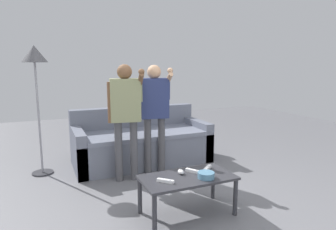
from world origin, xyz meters
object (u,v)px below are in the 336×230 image
(game_remote_wand_far, at_px, (193,171))
(player_center, at_px, (154,106))
(snack_bowl, at_px, (206,175))
(game_remote_wand_near, at_px, (165,181))
(couch, at_px, (141,143))
(coffee_table, at_px, (187,182))
(game_remote_nunchuk, at_px, (181,172))
(floor_lamp, at_px, (35,64))
(player_left, at_px, (125,109))
(game_remote_wand_spare, at_px, (207,168))

(game_remote_wand_far, bearing_deg, player_center, 88.74)
(snack_bowl, bearing_deg, game_remote_wand_near, 171.61)
(couch, relative_size, player_center, 1.36)
(coffee_table, distance_m, game_remote_nunchuk, 0.12)
(game_remote_nunchuk, bearing_deg, snack_bowl, -47.94)
(couch, height_order, game_remote_nunchuk, couch)
(floor_lamp, relative_size, player_left, 1.16)
(floor_lamp, distance_m, game_remote_wand_spare, 2.60)
(game_remote_nunchuk, relative_size, player_left, 0.06)
(game_remote_nunchuk, bearing_deg, game_remote_wand_near, -149.04)
(game_remote_wand_spare, bearing_deg, player_center, 97.93)
(couch, bearing_deg, player_center, -87.72)
(game_remote_nunchuk, bearing_deg, player_center, 82.16)
(game_remote_wand_near, distance_m, game_remote_wand_spare, 0.56)
(snack_bowl, xyz_separation_m, game_remote_nunchuk, (-0.18, 0.20, -0.01))
(couch, relative_size, floor_lamp, 1.16)
(snack_bowl, height_order, game_remote_nunchuk, snack_bowl)
(floor_lamp, xyz_separation_m, game_remote_wand_far, (1.42, -1.74, -1.09))
(game_remote_nunchuk, bearing_deg, player_left, 104.95)
(couch, distance_m, game_remote_wand_far, 1.70)
(snack_bowl, bearing_deg, coffee_table, 142.02)
(coffee_table, relative_size, game_remote_wand_spare, 6.47)
(coffee_table, height_order, game_remote_nunchuk, game_remote_nunchuk)
(player_left, distance_m, player_center, 0.45)
(player_left, bearing_deg, player_center, 14.15)
(snack_bowl, relative_size, game_remote_wand_spare, 1.14)
(coffee_table, xyz_separation_m, player_left, (-0.31, 1.12, 0.60))
(coffee_table, distance_m, player_left, 1.31)
(game_remote_nunchuk, distance_m, player_left, 1.19)
(snack_bowl, xyz_separation_m, game_remote_wand_far, (-0.04, 0.19, -0.01))
(floor_lamp, height_order, game_remote_wand_far, floor_lamp)
(couch, distance_m, player_left, 1.01)
(game_remote_nunchuk, distance_m, game_remote_wand_spare, 0.32)
(couch, bearing_deg, game_remote_wand_far, -90.12)
(coffee_table, height_order, snack_bowl, snack_bowl)
(player_center, bearing_deg, snack_bowl, -89.16)
(coffee_table, height_order, game_remote_wand_far, game_remote_wand_far)
(coffee_table, height_order, floor_lamp, floor_lamp)
(player_left, height_order, game_remote_wand_near, player_left)
(coffee_table, bearing_deg, snack_bowl, -37.98)
(game_remote_nunchuk, height_order, player_center, player_center)
(snack_bowl, height_order, game_remote_wand_spare, snack_bowl)
(player_center, bearing_deg, player_left, -165.85)
(couch, distance_m, game_remote_nunchuk, 1.70)
(game_remote_nunchuk, height_order, floor_lamp, floor_lamp)
(floor_lamp, relative_size, game_remote_wand_spare, 12.19)
(couch, height_order, game_remote_wand_far, couch)
(game_remote_wand_near, bearing_deg, player_left, 92.38)
(game_remote_wand_far, bearing_deg, snack_bowl, -76.87)
(snack_bowl, xyz_separation_m, floor_lamp, (-1.47, 1.93, 1.08))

